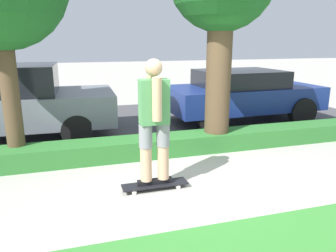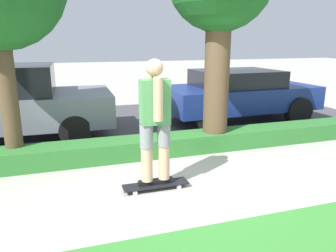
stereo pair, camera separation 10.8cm
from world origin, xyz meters
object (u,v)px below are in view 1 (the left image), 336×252
object	(u,v)px
skateboard	(155,185)
parked_car_middle	(242,94)
skater_person	(154,120)
parked_car_front	(6,102)

from	to	relation	value
skateboard	parked_car_middle	xyz separation A→B (m)	(3.26, 3.40, 0.68)
skater_person	parked_car_middle	xyz separation A→B (m)	(3.26, 3.40, -0.30)
skateboard	parked_car_middle	bearing A→B (deg)	46.23
parked_car_front	parked_car_middle	xyz separation A→B (m)	(5.71, 0.01, -0.09)
skater_person	skateboard	bearing A→B (deg)	0.00
skateboard	parked_car_front	bearing A→B (deg)	125.88
skater_person	parked_car_middle	world-z (taller)	skater_person
skateboard	skater_person	world-z (taller)	skater_person
skater_person	parked_car_front	xyz separation A→B (m)	(-2.45, 3.39, -0.22)
skateboard	skater_person	xyz separation A→B (m)	(0.00, 0.00, 0.98)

